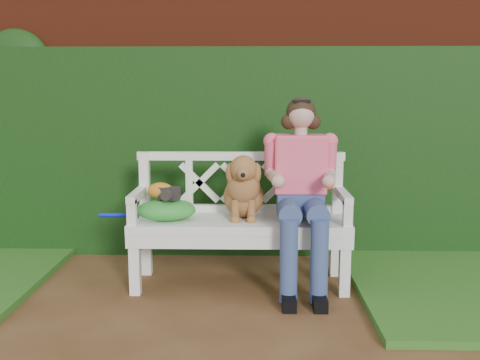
{
  "coord_description": "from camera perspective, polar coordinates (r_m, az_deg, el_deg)",
  "views": [
    {
      "loc": [
        0.39,
        -2.91,
        1.37
      ],
      "look_at": [
        0.3,
        0.9,
        0.75
      ],
      "focal_mm": 42.0,
      "sensor_mm": 36.0,
      "label": 1
    }
  ],
  "objects": [
    {
      "name": "ivy_hedge",
      "position": [
        4.64,
        -3.54,
        2.78
      ],
      "size": [
        10.0,
        0.18,
        1.7
      ],
      "primitive_type": "cube",
      "color": "#14420F",
      "rests_on": "ground"
    },
    {
      "name": "ground",
      "position": [
        3.24,
        -5.94,
        -15.82
      ],
      "size": [
        60.0,
        60.0,
        0.0
      ],
      "primitive_type": "plane",
      "color": "#472C15"
    },
    {
      "name": "baseball_glove",
      "position": [
        3.91,
        -8.08,
        -1.07
      ],
      "size": [
        0.2,
        0.16,
        0.11
      ],
      "primitive_type": "ellipsoid",
      "rotation": [
        0.0,
        0.0,
        -0.2
      ],
      "color": "#C76F1C",
      "rests_on": "green_bag"
    },
    {
      "name": "camera_item",
      "position": [
        3.87,
        -7.23,
        -1.34
      ],
      "size": [
        0.16,
        0.14,
        0.09
      ],
      "primitive_type": "cube",
      "rotation": [
        0.0,
        0.0,
        -0.37
      ],
      "color": "#282423",
      "rests_on": "green_bag"
    },
    {
      "name": "brick_wall",
      "position": [
        4.83,
        -3.35,
        6.02
      ],
      "size": [
        10.0,
        0.3,
        2.2
      ],
      "primitive_type": "cube",
      "color": "#5B1E0D",
      "rests_on": "ground"
    },
    {
      "name": "seated_woman",
      "position": [
        3.87,
        6.14,
        -1.9
      ],
      "size": [
        0.77,
        0.86,
        1.25
      ],
      "primitive_type": null,
      "rotation": [
        0.0,
        0.0,
        -0.42
      ],
      "color": "#F62B5A",
      "rests_on": "ground"
    },
    {
      "name": "garden_bench",
      "position": [
        3.97,
        -0.0,
        -7.28
      ],
      "size": [
        1.59,
        0.62,
        0.48
      ],
      "primitive_type": null,
      "rotation": [
        0.0,
        0.0,
        -0.01
      ],
      "color": "white",
      "rests_on": "ground"
    },
    {
      "name": "dog",
      "position": [
        3.88,
        0.37,
        -0.56
      ],
      "size": [
        0.34,
        0.44,
        0.46
      ],
      "primitive_type": null,
      "rotation": [
        0.0,
        0.0,
        -0.09
      ],
      "color": "#965A2B",
      "rests_on": "garden_bench"
    },
    {
      "name": "tennis_racket",
      "position": [
        3.97,
        -8.25,
        -3.57
      ],
      "size": [
        0.69,
        0.42,
        0.03
      ],
      "primitive_type": null,
      "rotation": [
        0.0,
        0.0,
        -0.24
      ],
      "color": "white",
      "rests_on": "garden_bench"
    },
    {
      "name": "green_bag",
      "position": [
        3.9,
        -7.53,
        -2.98
      ],
      "size": [
        0.42,
        0.33,
        0.14
      ],
      "primitive_type": null,
      "rotation": [
        0.0,
        0.0,
        0.03
      ],
      "color": "#208324",
      "rests_on": "garden_bench"
    }
  ]
}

